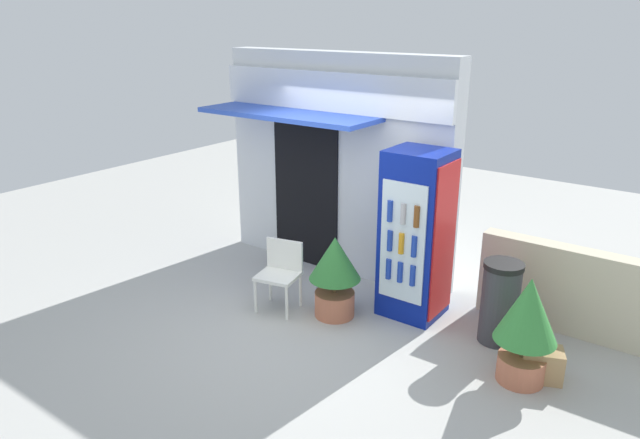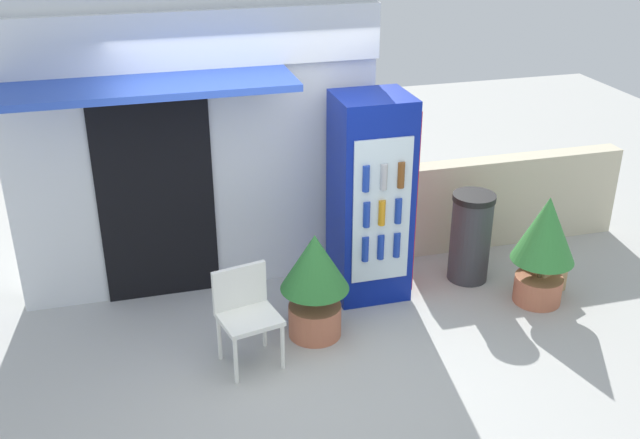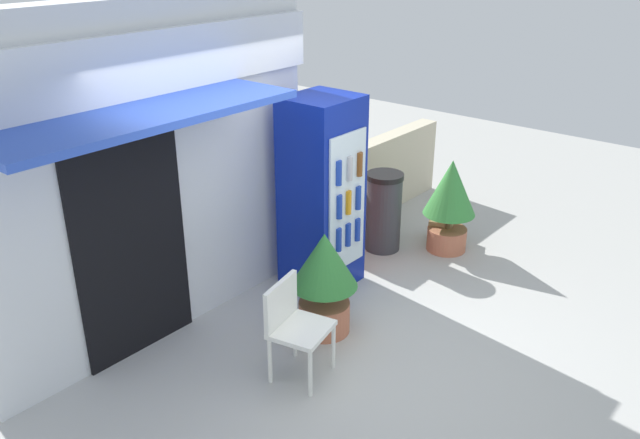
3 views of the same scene
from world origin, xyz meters
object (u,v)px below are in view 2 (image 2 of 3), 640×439
object	(u,v)px
drink_cooler	(371,198)
potted_plant_curbside	(544,241)
plastic_chair	(246,309)
trash_bin	(470,237)
potted_plant_near_shop	(315,277)
cardboard_box	(544,277)

from	to	relation	value
drink_cooler	potted_plant_curbside	size ratio (longest dim) A/B	1.82
plastic_chair	potted_plant_curbside	bearing A→B (deg)	3.71
potted_plant_curbside	trash_bin	size ratio (longest dim) A/B	1.18
potted_plant_near_shop	potted_plant_curbside	xyz separation A→B (m)	(2.21, -0.02, 0.07)
drink_cooler	potted_plant_near_shop	xyz separation A→B (m)	(-0.71, -0.61, -0.41)
potted_plant_near_shop	cardboard_box	xyz separation A→B (m)	(2.36, 0.13, -0.42)
potted_plant_near_shop	plastic_chair	bearing A→B (deg)	-162.40
drink_cooler	potted_plant_curbside	xyz separation A→B (m)	(1.50, -0.63, -0.34)
trash_bin	cardboard_box	world-z (taller)	trash_bin
potted_plant_near_shop	trash_bin	world-z (taller)	potted_plant_near_shop
potted_plant_curbside	plastic_chair	bearing A→B (deg)	-176.29
drink_cooler	plastic_chair	world-z (taller)	drink_cooler
drink_cooler	trash_bin	bearing A→B (deg)	-2.14
potted_plant_near_shop	trash_bin	bearing A→B (deg)	17.89
potted_plant_near_shop	cardboard_box	size ratio (longest dim) A/B	2.55
drink_cooler	cardboard_box	distance (m)	1.91
drink_cooler	potted_plant_curbside	world-z (taller)	drink_cooler
cardboard_box	potted_plant_curbside	bearing A→B (deg)	-134.66
drink_cooler	potted_plant_near_shop	bearing A→B (deg)	-139.51
potted_plant_curbside	trash_bin	distance (m)	0.76
potted_plant_near_shop	cardboard_box	distance (m)	2.40
drink_cooler	potted_plant_curbside	distance (m)	1.66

